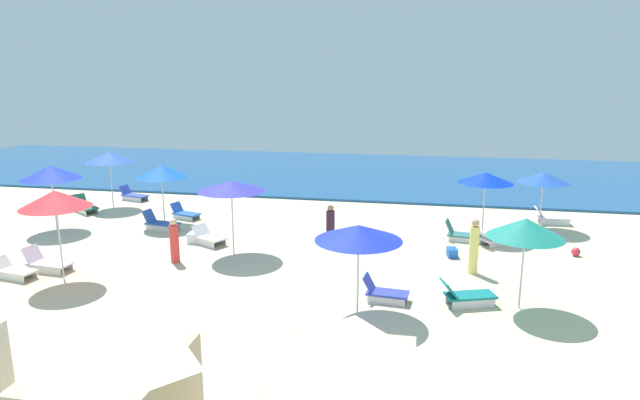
# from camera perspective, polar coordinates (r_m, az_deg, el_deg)

# --- Properties ---
(ground_plane) EXTENTS (60.00, 60.00, 0.00)m
(ground_plane) POSITION_cam_1_polar(r_m,az_deg,el_deg) (13.41, -9.37, -14.07)
(ground_plane) COLOR beige
(ocean) EXTENTS (60.00, 15.59, 0.12)m
(ocean) POSITION_cam_1_polar(r_m,az_deg,el_deg) (34.16, 3.60, 2.90)
(ocean) COLOR #1A4D85
(ocean) RESTS_ON ground_plane
(umbrella_0) EXTENTS (2.06, 2.06, 2.48)m
(umbrella_0) POSITION_cam_1_polar(r_m,az_deg,el_deg) (21.37, 17.05, 2.24)
(umbrella_0) COLOR silver
(umbrella_0) RESTS_ON ground_plane
(lounge_chair_0_0) EXTENTS (1.46, 0.81, 0.78)m
(lounge_chair_0_0) POSITION_cam_1_polar(r_m,az_deg,el_deg) (20.96, 14.72, -3.50)
(lounge_chair_0_0) COLOR silver
(lounge_chair_0_0) RESTS_ON ground_plane
(lounge_chair_0_1) EXTENTS (1.61, 1.36, 0.65)m
(lounge_chair_0_1) POSITION_cam_1_polar(r_m,az_deg,el_deg) (20.81, 18.03, -3.88)
(lounge_chair_0_1) COLOR silver
(lounge_chair_0_1) RESTS_ON ground_plane
(umbrella_1) EXTENTS (1.97, 1.97, 2.48)m
(umbrella_1) POSITION_cam_1_polar(r_m,az_deg,el_deg) (14.93, 20.85, -2.77)
(umbrella_1) COLOR silver
(umbrella_1) RESTS_ON ground_plane
(lounge_chair_1_0) EXTENTS (1.58, 1.03, 0.75)m
(lounge_chair_1_0) POSITION_cam_1_polar(r_m,az_deg,el_deg) (15.27, 15.16, -9.70)
(lounge_chair_1_0) COLOR silver
(lounge_chair_1_0) RESTS_ON ground_plane
(umbrella_2) EXTENTS (2.33, 2.33, 2.58)m
(umbrella_2) POSITION_cam_1_polar(r_m,az_deg,el_deg) (18.56, -9.32, 1.48)
(umbrella_2) COLOR silver
(umbrella_2) RESTS_ON ground_plane
(lounge_chair_2_0) EXTENTS (1.41, 1.14, 0.67)m
(lounge_chair_2_0) POSITION_cam_1_polar(r_m,az_deg,el_deg) (20.27, -11.64, -3.86)
(lounge_chair_2_0) COLOR silver
(lounge_chair_2_0) RESTS_ON ground_plane
(umbrella_3) EXTENTS (2.03, 2.03, 2.79)m
(umbrella_3) POSITION_cam_1_polar(r_m,az_deg,el_deg) (17.60, -26.12, 0.09)
(umbrella_3) COLOR silver
(umbrella_3) RESTS_ON ground_plane
(lounge_chair_3_0) EXTENTS (1.51, 0.75, 0.77)m
(lounge_chair_3_0) POSITION_cam_1_polar(r_m,az_deg,el_deg) (19.30, -26.83, -5.91)
(lounge_chair_3_0) COLOR silver
(lounge_chair_3_0) RESTS_ON ground_plane
(lounge_chair_3_1) EXTENTS (1.44, 0.77, 0.61)m
(lounge_chair_3_1) POSITION_cam_1_polar(r_m,az_deg,el_deg) (19.12, -29.56, -6.49)
(lounge_chair_3_1) COLOR silver
(lounge_chair_3_1) RESTS_ON ground_plane
(umbrella_4) EXTENTS (2.12, 2.12, 2.62)m
(umbrella_4) POSITION_cam_1_polar(r_m,az_deg,el_deg) (26.81, -21.32, 4.25)
(umbrella_4) COLOR silver
(umbrella_4) RESTS_ON ground_plane
(lounge_chair_4_0) EXTENTS (1.59, 1.33, 0.75)m
(lounge_chair_4_0) POSITION_cam_1_polar(r_m,az_deg,el_deg) (26.68, -23.55, -0.62)
(lounge_chair_4_0) COLOR silver
(lounge_chair_4_0) RESTS_ON ground_plane
(lounge_chair_4_1) EXTENTS (1.54, 0.92, 0.69)m
(lounge_chair_4_1) POSITION_cam_1_polar(r_m,az_deg,el_deg) (28.36, -19.05, 0.48)
(lounge_chair_4_1) COLOR silver
(lounge_chair_4_1) RESTS_ON ground_plane
(umbrella_5) EXTENTS (2.25, 2.25, 2.38)m
(umbrella_5) POSITION_cam_1_polar(r_m,az_deg,el_deg) (13.74, 4.08, -3.47)
(umbrella_5) COLOR silver
(umbrella_5) RESTS_ON ground_plane
(lounge_chair_5_0) EXTENTS (1.27, 0.67, 0.71)m
(lounge_chair_5_0) POSITION_cam_1_polar(r_m,az_deg,el_deg) (15.16, 6.74, -9.62)
(lounge_chair_5_0) COLOR silver
(lounge_chair_5_0) RESTS_ON ground_plane
(umbrella_6) EXTENTS (2.16, 2.16, 2.47)m
(umbrella_6) POSITION_cam_1_polar(r_m,az_deg,el_deg) (23.06, -16.37, 2.90)
(umbrella_6) COLOR silver
(umbrella_6) RESTS_ON ground_plane
(lounge_chair_6_0) EXTENTS (1.37, 0.92, 0.67)m
(lounge_chair_6_0) POSITION_cam_1_polar(r_m,az_deg,el_deg) (24.09, -14.07, -1.36)
(lounge_chair_6_0) COLOR silver
(lounge_chair_6_0) RESTS_ON ground_plane
(lounge_chair_6_1) EXTENTS (1.52, 0.78, 0.78)m
(lounge_chair_6_1) POSITION_cam_1_polar(r_m,az_deg,el_deg) (22.61, -16.45, -2.35)
(lounge_chair_6_1) COLOR silver
(lounge_chair_6_1) RESTS_ON ground_plane
(umbrella_7) EXTENTS (2.01, 2.01, 2.31)m
(umbrella_7) POSITION_cam_1_polar(r_m,az_deg,el_deg) (23.23, 22.49, 2.21)
(umbrella_7) COLOR silver
(umbrella_7) RESTS_ON ground_plane
(lounge_chair_7_0) EXTENTS (1.43, 0.68, 0.70)m
(lounge_chair_7_0) POSITION_cam_1_polar(r_m,az_deg,el_deg) (24.49, 23.16, -1.71)
(lounge_chair_7_0) COLOR silver
(lounge_chair_7_0) RESTS_ON ground_plane
(umbrella_8) EXTENTS (2.27, 2.27, 2.60)m
(umbrella_8) POSITION_cam_1_polar(r_m,az_deg,el_deg) (23.77, -26.50, 2.62)
(umbrella_8) COLOR silver
(umbrella_8) RESTS_ON ground_plane
(beachgoer_0) EXTENTS (0.29, 0.29, 1.76)m
(beachgoer_0) POSITION_cam_1_polar(r_m,az_deg,el_deg) (17.52, 15.90, -4.79)
(beachgoer_0) COLOR #F5E473
(beachgoer_0) RESTS_ON ground_plane
(beachgoer_1) EXTENTS (0.33, 0.33, 1.51)m
(beachgoer_1) POSITION_cam_1_polar(r_m,az_deg,el_deg) (19.66, 1.10, -2.76)
(beachgoer_1) COLOR #331B33
(beachgoer_1) RESTS_ON ground_plane
(beachgoer_2) EXTENTS (0.30, 0.30, 1.50)m
(beachgoer_2) POSITION_cam_1_polar(r_m,az_deg,el_deg) (18.52, -15.08, -4.22)
(beachgoer_2) COLOR #E83B3C
(beachgoer_2) RESTS_ON ground_plane
(cooler_box_0) EXTENTS (0.42, 0.61, 0.36)m
(cooler_box_0) POSITION_cam_1_polar(r_m,az_deg,el_deg) (20.70, -13.09, -3.83)
(cooler_box_0) COLOR white
(cooler_box_0) RESTS_ON ground_plane
(beach_ball_1) EXTENTS (0.30, 0.30, 0.30)m
(beach_ball_1) POSITION_cam_1_polar(r_m,az_deg,el_deg) (20.60, 25.34, -4.95)
(beach_ball_1) COLOR #D8303F
(beach_ball_1) RESTS_ON ground_plane
(cooler_box_2) EXTENTS (0.38, 0.53, 0.30)m
(cooler_box_2) POSITION_cam_1_polar(r_m,az_deg,el_deg) (19.10, 13.73, -5.39)
(cooler_box_2) COLOR blue
(cooler_box_2) RESTS_ON ground_plane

